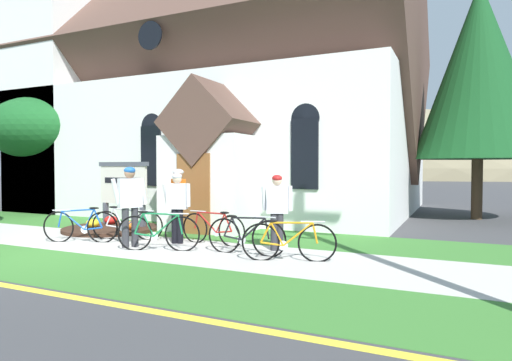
{
  "coord_description": "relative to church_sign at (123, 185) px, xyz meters",
  "views": [
    {
      "loc": [
        7.47,
        -6.09,
        1.76
      ],
      "look_at": [
        2.75,
        3.97,
        1.4
      ],
      "focal_mm": 30.6,
      "sensor_mm": 36.0,
      "label": 1
    }
  ],
  "objects": [
    {
      "name": "ground",
      "position": [
        1.2,
        0.5,
        -1.23
      ],
      "size": [
        140.0,
        140.0,
        0.0
      ],
      "primitive_type": "plane",
      "color": "#3D3D3F"
    },
    {
      "name": "sidewalk_slab",
      "position": [
        -0.24,
        -2.0,
        -1.22
      ],
      "size": [
        32.0,
        2.37,
        0.01
      ],
      "primitive_type": "cube",
      "color": "#B7B5AD",
      "rests_on": "ground"
    },
    {
      "name": "church_lawn",
      "position": [
        -0.24,
        0.38,
        -1.22
      ],
      "size": [
        24.0,
        2.38,
        0.01
      ],
      "primitive_type": "cube",
      "color": "#38722D",
      "rests_on": "ground"
    },
    {
      "name": "church_building",
      "position": [
        -0.65,
        6.44,
        3.48
      ],
      "size": [
        15.17,
        12.2,
        13.82
      ],
      "color": "white",
      "rests_on": "ground"
    },
    {
      "name": "church_sign",
      "position": [
        0.0,
        0.0,
        0.0
      ],
      "size": [
        1.86,
        0.26,
        1.89
      ],
      "color": "#474C56",
      "rests_on": "ground"
    },
    {
      "name": "flower_bed",
      "position": [
        0.0,
        -0.51,
        -1.16
      ],
      "size": [
        2.54,
        2.54,
        0.34
      ],
      "color": "#382319",
      "rests_on": "ground"
    },
    {
      "name": "bicycle_blue",
      "position": [
        1.43,
        -1.48,
        -0.86
      ],
      "size": [
        1.67,
        0.63,
        0.83
      ],
      "color": "black",
      "rests_on": "ground"
    },
    {
      "name": "bicycle_silver",
      "position": [
        5.81,
        -2.07,
        -0.85
      ],
      "size": [
        1.68,
        0.62,
        0.79
      ],
      "color": "black",
      "rests_on": "ground"
    },
    {
      "name": "bicycle_green",
      "position": [
        3.65,
        -1.17,
        -0.86
      ],
      "size": [
        1.72,
        0.2,
        0.78
      ],
      "color": "black",
      "rests_on": "ground"
    },
    {
      "name": "bicycle_yellow",
      "position": [
        4.82,
        -1.86,
        -0.85
      ],
      "size": [
        1.71,
        0.08,
        0.8
      ],
      "color": "black",
      "rests_on": "ground"
    },
    {
      "name": "bicycle_white",
      "position": [
        2.98,
        -2.28,
        -0.84
      ],
      "size": [
        1.67,
        0.64,
        0.86
      ],
      "color": "black",
      "rests_on": "ground"
    },
    {
      "name": "bicycle_red",
      "position": [
        0.72,
        -2.22,
        -0.85
      ],
      "size": [
        1.67,
        0.68,
        0.84
      ],
      "color": "black",
      "rests_on": "ground"
    },
    {
      "name": "cyclist_in_blue_jersey",
      "position": [
        2.86,
        -1.42,
        -0.3
      ],
      "size": [
        0.64,
        0.32,
        1.61
      ],
      "color": "black",
      "rests_on": "ground"
    },
    {
      "name": "cyclist_in_white_jersey",
      "position": [
        2.2,
        -2.23,
        -0.19
      ],
      "size": [
        0.44,
        0.7,
        1.75
      ],
      "color": "#2D2D33",
      "rests_on": "ground"
    },
    {
      "name": "cyclist_in_red_jersey",
      "position": [
        2.51,
        -0.88,
        -0.23
      ],
      "size": [
        0.52,
        0.52,
        1.7
      ],
      "color": "#2D2D33",
      "rests_on": "ground"
    },
    {
      "name": "cyclist_in_orange_jersey",
      "position": [
        5.23,
        -1.22,
        -0.31
      ],
      "size": [
        0.62,
        0.37,
        1.59
      ],
      "color": "#2D2D33",
      "rests_on": "ground"
    },
    {
      "name": "roadside_conifer",
      "position": [
        9.18,
        6.69,
        3.72
      ],
      "size": [
        4.13,
        4.13,
        7.9
      ],
      "color": "#3D2D1E",
      "rests_on": "ground"
    },
    {
      "name": "yard_deciduous_tree",
      "position": [
        -6.33,
        3.03,
        2.02
      ],
      "size": [
        5.02,
        5.02,
        4.62
      ],
      "color": "#3D2D1E",
      "rests_on": "ground"
    },
    {
      "name": "distant_hill",
      "position": [
        -10.09,
        69.08,
        -1.23
      ],
      "size": [
        95.23,
        47.85,
        23.2
      ],
      "primitive_type": "ellipsoid",
      "color": "#847A5B",
      "rests_on": "ground"
    }
  ]
}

